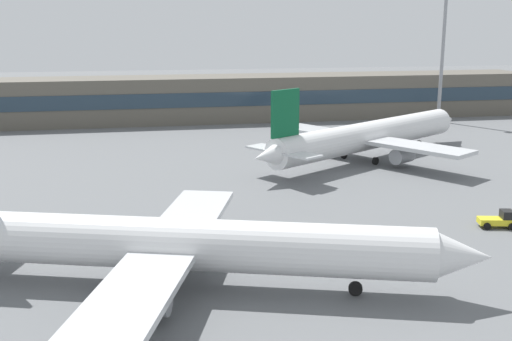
{
  "coord_description": "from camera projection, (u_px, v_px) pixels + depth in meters",
  "views": [
    {
      "loc": [
        -17.49,
        -29.83,
        19.79
      ],
      "look_at": [
        -3.76,
        40.0,
        3.0
      ],
      "focal_mm": 44.36,
      "sensor_mm": 36.0,
      "label": 1
    }
  ],
  "objects": [
    {
      "name": "airplane_near",
      "position": [
        185.0,
        245.0,
        47.66
      ],
      "size": [
        43.67,
        31.16,
        11.11
      ],
      "color": "silver",
      "rests_on": "ground_plane"
    },
    {
      "name": "floodlight_tower_west",
      "position": [
        443.0,
        45.0,
        124.88
      ],
      "size": [
        3.2,
        0.8,
        26.65
      ],
      "color": "gray",
      "rests_on": "ground_plane"
    },
    {
      "name": "ground_plane",
      "position": [
        287.0,
        194.0,
        74.52
      ],
      "size": [
        400.0,
        400.0,
        0.0
      ],
      "primitive_type": "plane",
      "color": "slate"
    },
    {
      "name": "terminal_building",
      "position": [
        219.0,
        98.0,
        129.35
      ],
      "size": [
        132.72,
        12.13,
        9.0
      ],
      "color": "#5B564C",
      "rests_on": "ground_plane"
    },
    {
      "name": "baggage_tug_yellow",
      "position": [
        500.0,
        220.0,
        62.18
      ],
      "size": [
        3.85,
        2.47,
        1.75
      ],
      "color": "yellow",
      "rests_on": "ground_plane"
    },
    {
      "name": "airplane_mid",
      "position": [
        370.0,
        136.0,
        92.52
      ],
      "size": [
        41.24,
        30.16,
        11.6
      ],
      "color": "silver",
      "rests_on": "ground_plane"
    }
  ]
}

